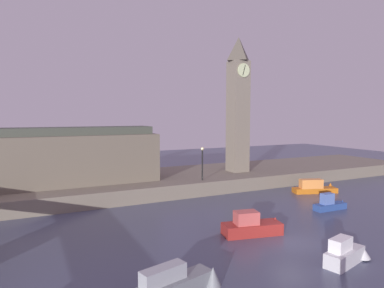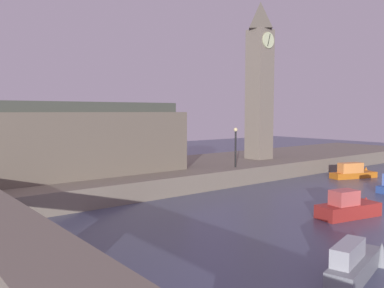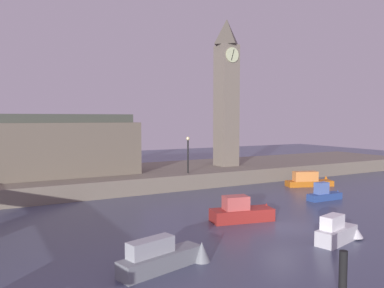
{
  "view_description": "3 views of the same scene",
  "coord_description": "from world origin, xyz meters",
  "px_view_note": "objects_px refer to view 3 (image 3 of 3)",
  "views": [
    {
      "loc": [
        -15.79,
        -17.1,
        8.57
      ],
      "look_at": [
        0.38,
        15.84,
        5.46
      ],
      "focal_mm": 31.9,
      "sensor_mm": 36.0,
      "label": 1
    },
    {
      "loc": [
        -24.45,
        -10.95,
        6.61
      ],
      "look_at": [
        -1.9,
        17.59,
        3.66
      ],
      "focal_mm": 37.77,
      "sensor_mm": 36.0,
      "label": 2
    },
    {
      "loc": [
        -16.99,
        -18.89,
        6.97
      ],
      "look_at": [
        1.89,
        15.43,
        4.38
      ],
      "focal_mm": 36.74,
      "sensor_mm": 36.0,
      "label": 3
    }
  ],
  "objects_px": {
    "boat_patrol_orange": "(312,181)",
    "streetlamp": "(188,150)",
    "clock_tower": "(226,91)",
    "boat_ferry_white": "(339,232)",
    "boat_cruiser_grey": "(166,257)",
    "mooring_post_left": "(343,278)",
    "boat_dinghy_red": "(246,212)",
    "parliament_hall": "(39,146)",
    "boat_tour_blue": "(326,194)"
  },
  "relations": [
    {
      "from": "boat_cruiser_grey",
      "to": "boat_tour_blue",
      "type": "distance_m",
      "value": 19.96
    },
    {
      "from": "boat_ferry_white",
      "to": "boat_tour_blue",
      "type": "height_order",
      "value": "boat_ferry_white"
    },
    {
      "from": "parliament_hall",
      "to": "boat_patrol_orange",
      "type": "distance_m",
      "value": 27.11
    },
    {
      "from": "boat_dinghy_red",
      "to": "boat_tour_blue",
      "type": "xyz_separation_m",
      "value": [
        10.08,
        2.18,
        -0.11
      ]
    },
    {
      "from": "boat_patrol_orange",
      "to": "boat_cruiser_grey",
      "type": "distance_m",
      "value": 26.11
    },
    {
      "from": "parliament_hall",
      "to": "boat_cruiser_grey",
      "type": "distance_m",
      "value": 22.91
    },
    {
      "from": "boat_dinghy_red",
      "to": "streetlamp",
      "type": "bearing_deg",
      "value": 79.55
    },
    {
      "from": "clock_tower",
      "to": "boat_tour_blue",
      "type": "distance_m",
      "value": 17.02
    },
    {
      "from": "mooring_post_left",
      "to": "boat_patrol_orange",
      "type": "xyz_separation_m",
      "value": [
        18.36,
        19.38,
        -0.51
      ]
    },
    {
      "from": "parliament_hall",
      "to": "boat_patrol_orange",
      "type": "bearing_deg",
      "value": -20.61
    },
    {
      "from": "clock_tower",
      "to": "mooring_post_left",
      "type": "height_order",
      "value": "clock_tower"
    },
    {
      "from": "parliament_hall",
      "to": "boat_tour_blue",
      "type": "distance_m",
      "value": 26.16
    },
    {
      "from": "boat_patrol_orange",
      "to": "boat_cruiser_grey",
      "type": "height_order",
      "value": "boat_patrol_orange"
    },
    {
      "from": "clock_tower",
      "to": "boat_dinghy_red",
      "type": "relative_size",
      "value": 3.22
    },
    {
      "from": "mooring_post_left",
      "to": "boat_patrol_orange",
      "type": "bearing_deg",
      "value": 46.55
    },
    {
      "from": "streetlamp",
      "to": "boat_patrol_orange",
      "type": "distance_m",
      "value": 13.25
    },
    {
      "from": "streetlamp",
      "to": "mooring_post_left",
      "type": "distance_m",
      "value": 25.45
    },
    {
      "from": "clock_tower",
      "to": "boat_ferry_white",
      "type": "distance_m",
      "value": 25.58
    },
    {
      "from": "streetlamp",
      "to": "boat_tour_blue",
      "type": "bearing_deg",
      "value": -54.2
    },
    {
      "from": "streetlamp",
      "to": "boat_tour_blue",
      "type": "xyz_separation_m",
      "value": [
        7.7,
        -10.68,
        -3.31
      ]
    },
    {
      "from": "clock_tower",
      "to": "boat_patrol_orange",
      "type": "height_order",
      "value": "clock_tower"
    },
    {
      "from": "clock_tower",
      "to": "streetlamp",
      "type": "relative_size",
      "value": 4.58
    },
    {
      "from": "mooring_post_left",
      "to": "boat_dinghy_red",
      "type": "distance_m",
      "value": 12.31
    },
    {
      "from": "boat_cruiser_grey",
      "to": "boat_tour_blue",
      "type": "xyz_separation_m",
      "value": [
        18.55,
        7.37,
        -0.08
      ]
    },
    {
      "from": "streetlamp",
      "to": "boat_dinghy_red",
      "type": "relative_size",
      "value": 0.7
    },
    {
      "from": "parliament_hall",
      "to": "boat_cruiser_grey",
      "type": "relative_size",
      "value": 3.51
    },
    {
      "from": "mooring_post_left",
      "to": "boat_tour_blue",
      "type": "bearing_deg",
      "value": 43.94
    },
    {
      "from": "boat_patrol_orange",
      "to": "boat_dinghy_red",
      "type": "height_order",
      "value": "boat_dinghy_red"
    },
    {
      "from": "streetlamp",
      "to": "boat_dinghy_red",
      "type": "xyz_separation_m",
      "value": [
        -2.37,
        -12.86,
        -3.2
      ]
    },
    {
      "from": "streetlamp",
      "to": "boat_cruiser_grey",
      "type": "xyz_separation_m",
      "value": [
        -10.84,
        -18.06,
        -3.22
      ]
    },
    {
      "from": "boat_patrol_orange",
      "to": "streetlamp",
      "type": "bearing_deg",
      "value": 156.83
    },
    {
      "from": "boat_ferry_white",
      "to": "mooring_post_left",
      "type": "bearing_deg",
      "value": -138.33
    },
    {
      "from": "mooring_post_left",
      "to": "boat_dinghy_red",
      "type": "bearing_deg",
      "value": 70.11
    },
    {
      "from": "boat_tour_blue",
      "to": "mooring_post_left",
      "type": "bearing_deg",
      "value": -136.06
    },
    {
      "from": "mooring_post_left",
      "to": "parliament_hall",
      "type": "bearing_deg",
      "value": 103.18
    },
    {
      "from": "boat_dinghy_red",
      "to": "boat_tour_blue",
      "type": "height_order",
      "value": "boat_dinghy_red"
    },
    {
      "from": "mooring_post_left",
      "to": "boat_ferry_white",
      "type": "height_order",
      "value": "mooring_post_left"
    },
    {
      "from": "boat_dinghy_red",
      "to": "parliament_hall",
      "type": "bearing_deg",
      "value": 122.37
    },
    {
      "from": "clock_tower",
      "to": "boat_tour_blue",
      "type": "xyz_separation_m",
      "value": [
        0.92,
        -14.03,
        -9.59
      ]
    },
    {
      "from": "boat_cruiser_grey",
      "to": "boat_tour_blue",
      "type": "relative_size",
      "value": 1.35
    },
    {
      "from": "boat_dinghy_red",
      "to": "boat_ferry_white",
      "type": "bearing_deg",
      "value": -75.14
    },
    {
      "from": "parliament_hall",
      "to": "boat_ferry_white",
      "type": "relative_size",
      "value": 4.75
    },
    {
      "from": "parliament_hall",
      "to": "boat_cruiser_grey",
      "type": "height_order",
      "value": "parliament_hall"
    },
    {
      "from": "boat_ferry_white",
      "to": "clock_tower",
      "type": "bearing_deg",
      "value": 71.67
    },
    {
      "from": "streetlamp",
      "to": "mooring_post_left",
      "type": "height_order",
      "value": "streetlamp"
    },
    {
      "from": "boat_ferry_white",
      "to": "boat_patrol_orange",
      "type": "bearing_deg",
      "value": 48.58
    },
    {
      "from": "clock_tower",
      "to": "boat_cruiser_grey",
      "type": "height_order",
      "value": "clock_tower"
    },
    {
      "from": "boat_tour_blue",
      "to": "boat_dinghy_red",
      "type": "bearing_deg",
      "value": -167.81
    },
    {
      "from": "streetlamp",
      "to": "boat_cruiser_grey",
      "type": "relative_size",
      "value": 0.73
    },
    {
      "from": "mooring_post_left",
      "to": "streetlamp",
      "type": "bearing_deg",
      "value": 74.97
    }
  ]
}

